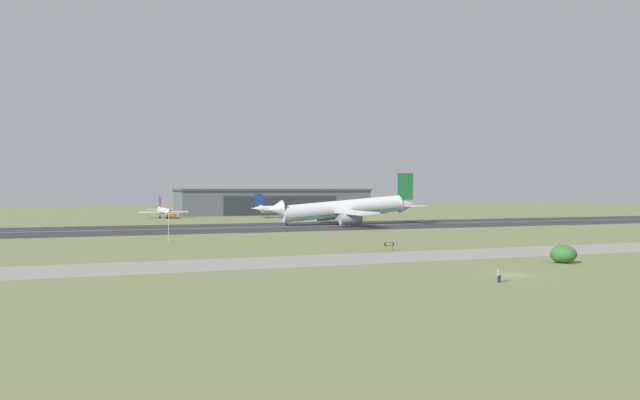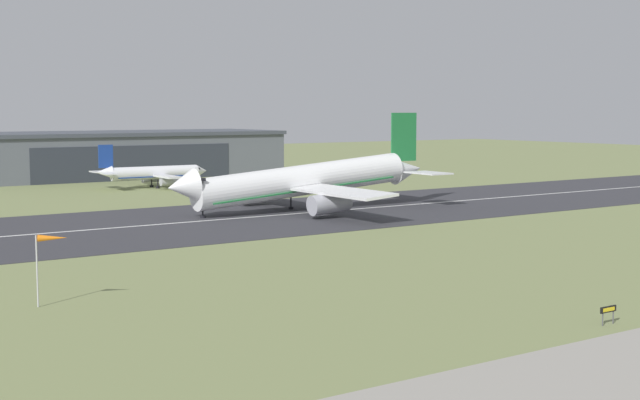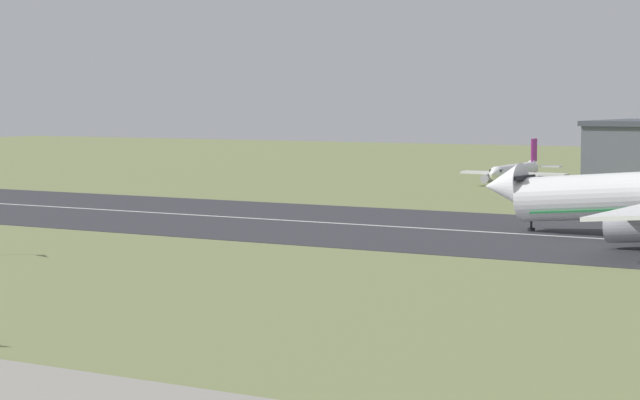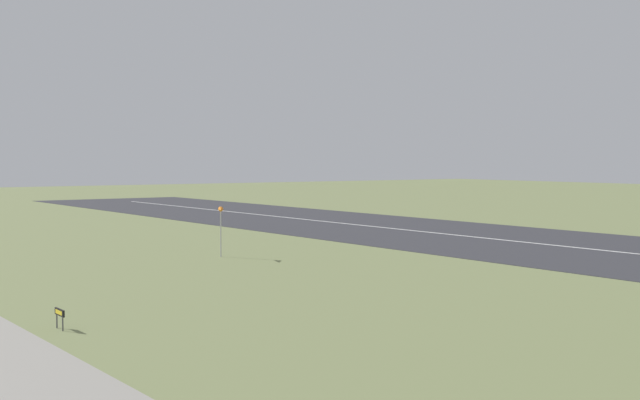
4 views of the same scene
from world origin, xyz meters
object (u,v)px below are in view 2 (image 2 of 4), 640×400
windsock_pole (51,242)px  runway_sign (608,311)px  airplane_parked_centre (153,173)px  airplane_landing (304,181)px

windsock_pole → runway_sign: 45.13m
airplane_parked_centre → windsock_pole: size_ratio=4.08×
airplane_parked_centre → runway_sign: (-21.43, -132.10, -1.98)m
airplane_parked_centre → runway_sign: 133.84m
airplane_landing → airplane_parked_centre: airplane_landing is taller
airplane_parked_centre → windsock_pole: (-54.44, -101.64, 2.38)m
windsock_pole → airplane_parked_centre: bearing=61.8°
airplane_landing → windsock_pole: bearing=-140.1°
runway_sign → airplane_landing: bearing=73.1°
airplane_landing → runway_sign: size_ratio=27.20×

